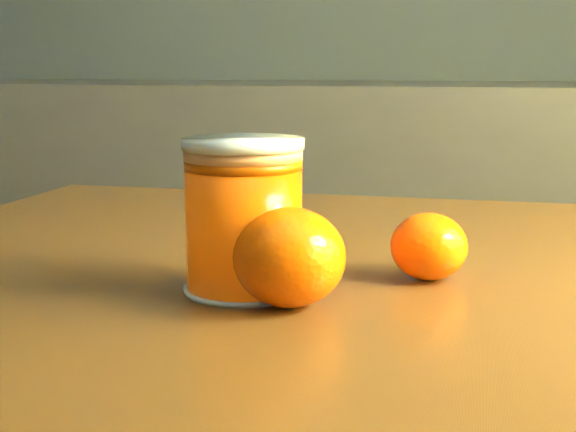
# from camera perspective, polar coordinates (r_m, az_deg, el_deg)

# --- Properties ---
(kitchen_counter) EXTENTS (3.15, 0.60, 0.90)m
(kitchen_counter) POSITION_cam_1_polar(r_m,az_deg,el_deg) (2.20, -8.64, -2.40)
(kitchen_counter) COLOR #424247
(kitchen_counter) RESTS_ON ground
(table) EXTENTS (1.06, 0.75, 0.79)m
(table) POSITION_cam_1_polar(r_m,az_deg,el_deg) (0.65, 12.32, -13.11)
(table) COLOR brown
(table) RESTS_ON ground
(juice_glass) EXTENTS (0.09, 0.09, 0.11)m
(juice_glass) POSITION_cam_1_polar(r_m,az_deg,el_deg) (0.56, -3.16, -0.04)
(juice_glass) COLOR #E04D04
(juice_glass) RESTS_ON table
(orange_front) EXTENTS (0.10, 0.10, 0.07)m
(orange_front) POSITION_cam_1_polar(r_m,az_deg,el_deg) (0.53, 0.09, -2.94)
(orange_front) COLOR #FF5D05
(orange_front) RESTS_ON table
(orange_back) EXTENTS (0.07, 0.07, 0.05)m
(orange_back) POSITION_cam_1_polar(r_m,az_deg,el_deg) (0.61, 9.99, -2.14)
(orange_back) COLOR #FF5D05
(orange_back) RESTS_ON table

